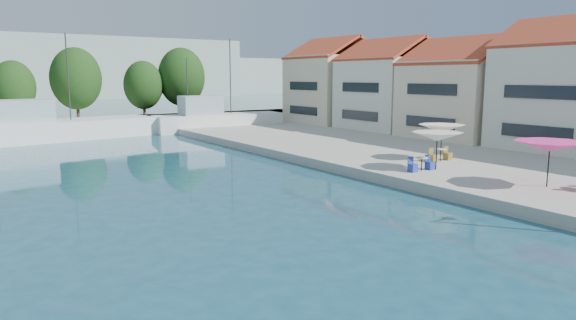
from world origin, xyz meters
TOP-DOWN VIEW (x-y plane):
  - quay_right at (22.00, 30.00)m, footprint 32.00×92.00m
  - quay_far at (-8.00, 67.00)m, footprint 90.00×16.00m
  - hill_east at (40.00, 180.00)m, footprint 140.00×40.00m
  - building_03 at (24.00, 24.00)m, footprint 8.40×8.80m
  - building_04 at (24.00, 33.00)m, footprint 9.00×8.80m
  - building_05 at (24.00, 42.00)m, footprint 8.40×8.80m
  - building_06 at (24.00, 51.00)m, footprint 9.00×8.80m
  - trawler_03 at (-6.06, 55.68)m, footprint 19.73×7.83m
  - trawler_04 at (10.98, 55.12)m, footprint 14.24×4.59m
  - tree_05 at (-6.88, 69.81)m, footprint 4.75×4.75m
  - tree_06 at (-0.33, 69.14)m, footprint 5.83×5.83m
  - tree_07 at (7.61, 68.85)m, footprint 4.86×4.86m
  - tree_08 at (12.49, 68.24)m, footprint 6.03×6.03m
  - umbrella_pink at (10.31, 17.57)m, footprint 3.33×3.33m
  - umbrella_white at (9.52, 23.65)m, footprint 2.90×2.90m
  - umbrella_cream at (12.65, 25.93)m, footprint 2.93×2.93m
  - cafe_table_02 at (8.54, 23.84)m, footprint 1.82×0.70m
  - cafe_table_03 at (12.16, 25.53)m, footprint 1.82×0.70m

SIDE VIEW (x-z plane):
  - quay_right at x=22.00m, z-range 0.00..0.60m
  - quay_far at x=-8.00m, z-range 0.00..0.60m
  - cafe_table_02 at x=8.54m, z-range 0.51..1.27m
  - cafe_table_03 at x=12.16m, z-range 0.51..1.27m
  - trawler_03 at x=-6.06m, z-range -4.03..6.17m
  - trawler_04 at x=10.98m, z-range -4.03..6.17m
  - umbrella_white at x=9.52m, z-range 1.42..3.57m
  - umbrella_pink at x=10.31m, z-range 1.46..3.67m
  - umbrella_cream at x=12.65m, z-range 1.47..3.71m
  - tree_05 at x=-6.88m, z-range 1.14..8.17m
  - tree_07 at x=7.61m, z-range 1.15..8.34m
  - building_04 at x=24.00m, z-range 0.42..9.62m
  - building_05 at x=24.00m, z-range 0.41..10.11m
  - building_06 at x=24.00m, z-range 0.40..10.60m
  - building_03 at x=24.00m, z-range 0.40..10.60m
  - tree_06 at x=-0.33m, z-range 1.26..9.89m
  - tree_08 at x=12.49m, z-range 1.29..10.22m
  - hill_east at x=40.00m, z-range 0.00..12.00m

